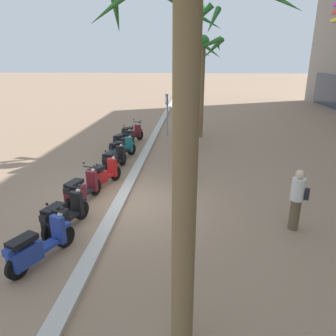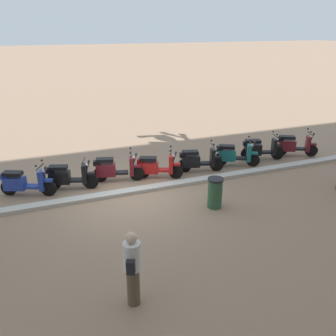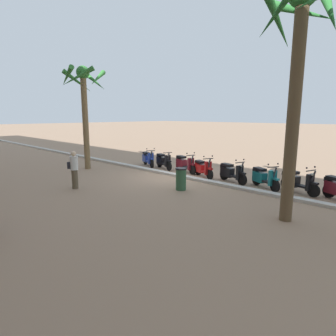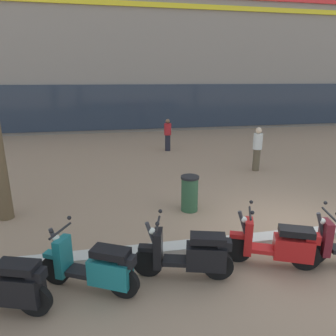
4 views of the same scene
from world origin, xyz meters
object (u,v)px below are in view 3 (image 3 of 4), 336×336
at_px(scooter_teal_mid_rear, 263,178).
at_px(scooter_black_mid_centre, 163,161).
at_px(palm_tree_far_corner, 299,49).
at_px(litter_bin, 181,179).
at_px(scooter_black_last_in_row, 231,173).
at_px(scooter_red_lead_nearest, 203,168).
at_px(palm_tree_near_sign, 84,93).
at_px(pedestrian_window_shopping, 74,169).
at_px(scooter_blue_mid_front, 148,159).
at_px(scooter_maroon_tail_end, 184,164).
at_px(scooter_black_far_back, 297,181).

relative_size(scooter_teal_mid_rear, scooter_black_mid_centre, 0.95).
bearing_deg(palm_tree_far_corner, litter_bin, -5.07).
distance_m(scooter_black_last_in_row, litter_bin, 2.85).
height_order(scooter_red_lead_nearest, scooter_black_mid_centre, scooter_red_lead_nearest).
relative_size(scooter_black_mid_centre, litter_bin, 1.80).
xyz_separation_m(palm_tree_far_corner, litter_bin, (4.63, -0.41, -4.43)).
distance_m(scooter_red_lead_nearest, palm_tree_far_corner, 7.82).
height_order(palm_tree_near_sign, pedestrian_window_shopping, palm_tree_near_sign).
relative_size(scooter_red_lead_nearest, palm_tree_far_corner, 0.24).
relative_size(scooter_black_last_in_row, palm_tree_near_sign, 0.29).
distance_m(scooter_blue_mid_front, pedestrian_window_shopping, 6.33).
bearing_deg(scooter_red_lead_nearest, scooter_black_last_in_row, -179.17).
bearing_deg(scooter_black_mid_centre, scooter_maroon_tail_end, -177.24).
bearing_deg(pedestrian_window_shopping, scooter_red_lead_nearest, -113.08).
distance_m(scooter_blue_mid_front, litter_bin, 6.18).
distance_m(scooter_maroon_tail_end, pedestrian_window_shopping, 6.15).
xyz_separation_m(scooter_black_mid_centre, palm_tree_near_sign, (3.15, 3.18, 3.93)).
distance_m(scooter_black_mid_centre, palm_tree_far_corner, 10.31).
distance_m(scooter_maroon_tail_end, litter_bin, 3.86).
xyz_separation_m(scooter_black_last_in_row, scooter_maroon_tail_end, (3.15, -0.24, 0.01)).
height_order(scooter_teal_mid_rear, scooter_black_last_in_row, same).
distance_m(scooter_teal_mid_rear, scooter_red_lead_nearest, 3.28).
relative_size(scooter_black_far_back, pedestrian_window_shopping, 1.05).
relative_size(scooter_maroon_tail_end, palm_tree_near_sign, 0.31).
bearing_deg(scooter_red_lead_nearest, scooter_black_mid_centre, -3.37).
height_order(scooter_black_mid_centre, palm_tree_near_sign, palm_tree_near_sign).
relative_size(scooter_black_far_back, scooter_black_last_in_row, 1.01).
xyz_separation_m(scooter_black_last_in_row, litter_bin, (0.72, 2.76, 0.03)).
relative_size(scooter_black_last_in_row, scooter_black_mid_centre, 1.00).
bearing_deg(pedestrian_window_shopping, litter_bin, -138.25).
height_order(palm_tree_near_sign, litter_bin, palm_tree_near_sign).
bearing_deg(scooter_red_lead_nearest, palm_tree_near_sign, 25.66).
bearing_deg(scooter_maroon_tail_end, scooter_black_far_back, -179.73).
bearing_deg(scooter_black_last_in_row, pedestrian_window_shopping, 54.56).
bearing_deg(scooter_black_mid_centre, scooter_red_lead_nearest, 176.63).
relative_size(scooter_black_far_back, scooter_black_mid_centre, 1.02).
bearing_deg(scooter_black_mid_centre, litter_bin, 144.14).
height_order(scooter_black_far_back, palm_tree_far_corner, palm_tree_far_corner).
bearing_deg(scooter_black_mid_centre, scooter_black_far_back, -179.21).
bearing_deg(scooter_blue_mid_front, scooter_black_last_in_row, 178.42).
bearing_deg(palm_tree_near_sign, scooter_teal_mid_rear, -162.08).
xyz_separation_m(scooter_black_far_back, scooter_teal_mid_rear, (1.33, 0.21, -0.01)).
xyz_separation_m(scooter_black_far_back, scooter_black_mid_centre, (7.70, 0.11, -0.01)).
bearing_deg(palm_tree_far_corner, scooter_black_mid_centre, -21.01).
height_order(palm_tree_far_corner, litter_bin, palm_tree_far_corner).
bearing_deg(scooter_red_lead_nearest, scooter_blue_mid_front, -2.47).
bearing_deg(scooter_black_last_in_row, scooter_blue_mid_front, -1.58).
bearing_deg(litter_bin, scooter_black_far_back, -140.37).
height_order(scooter_teal_mid_rear, scooter_black_mid_centre, scooter_teal_mid_rear).
bearing_deg(palm_tree_near_sign, scooter_red_lead_nearest, -154.34).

